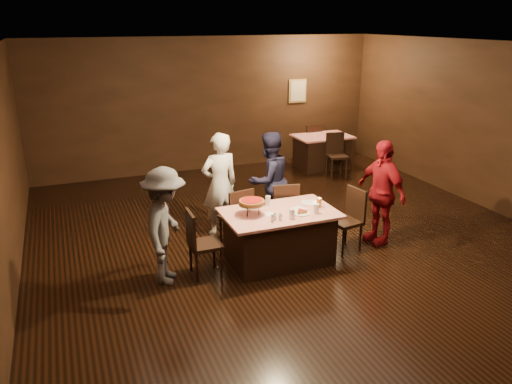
% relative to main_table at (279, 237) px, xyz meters
% --- Properties ---
extents(room, '(10.00, 10.04, 3.02)m').
position_rel_main_table_xyz_m(room, '(0.50, 0.01, 1.75)').
color(room, black).
rests_on(room, ground).
extents(main_table, '(1.60, 1.00, 0.77)m').
position_rel_main_table_xyz_m(main_table, '(0.00, 0.00, 0.00)').
color(main_table, '#B5170C').
rests_on(main_table, ground).
extents(back_table, '(1.30, 0.90, 0.77)m').
position_rel_main_table_xyz_m(back_table, '(2.93, 4.07, 0.00)').
color(back_table, '#B40E0C').
rests_on(back_table, ground).
extents(chair_far_left, '(0.49, 0.49, 0.95)m').
position_rel_main_table_xyz_m(chair_far_left, '(-0.40, 0.75, 0.09)').
color(chair_far_left, black).
rests_on(chair_far_left, ground).
extents(chair_far_right, '(0.48, 0.48, 0.95)m').
position_rel_main_table_xyz_m(chair_far_right, '(0.40, 0.75, 0.09)').
color(chair_far_right, black).
rests_on(chair_far_right, ground).
extents(chair_end_left, '(0.42, 0.42, 0.95)m').
position_rel_main_table_xyz_m(chair_end_left, '(-1.10, -0.00, 0.09)').
color(chair_end_left, black).
rests_on(chair_end_left, ground).
extents(chair_end_right, '(0.48, 0.48, 0.95)m').
position_rel_main_table_xyz_m(chair_end_right, '(1.10, -0.00, 0.09)').
color(chair_end_right, black).
rests_on(chair_end_right, ground).
extents(chair_back_near, '(0.49, 0.49, 0.95)m').
position_rel_main_table_xyz_m(chair_back_near, '(2.93, 3.37, 0.09)').
color(chair_back_near, black).
rests_on(chair_back_near, ground).
extents(chair_back_far, '(0.43, 0.43, 0.95)m').
position_rel_main_table_xyz_m(chair_back_far, '(2.93, 4.67, 0.09)').
color(chair_back_far, black).
rests_on(chair_back_far, ground).
extents(diner_white_jacket, '(0.66, 0.48, 1.69)m').
position_rel_main_table_xyz_m(diner_white_jacket, '(-0.48, 1.26, 0.46)').
color(diner_white_jacket, white).
rests_on(diner_white_jacket, ground).
extents(diner_navy_hoodie, '(0.94, 0.82, 1.63)m').
position_rel_main_table_xyz_m(diner_navy_hoodie, '(0.37, 1.25, 0.43)').
color(diner_navy_hoodie, black).
rests_on(diner_navy_hoodie, ground).
extents(diner_grey_knit, '(0.95, 1.17, 1.58)m').
position_rel_main_table_xyz_m(diner_grey_knit, '(-1.62, 0.04, 0.41)').
color(diner_grey_knit, '#515156').
rests_on(diner_grey_knit, ground).
extents(diner_red_shirt, '(0.54, 1.01, 1.65)m').
position_rel_main_table_xyz_m(diner_red_shirt, '(1.74, 0.06, 0.44)').
color(diner_red_shirt, maroon).
rests_on(diner_red_shirt, ground).
extents(pizza_stand, '(0.38, 0.38, 0.22)m').
position_rel_main_table_xyz_m(pizza_stand, '(-0.40, 0.05, 0.57)').
color(pizza_stand, black).
rests_on(pizza_stand, main_table).
extents(plate_with_slice, '(0.25, 0.25, 0.06)m').
position_rel_main_table_xyz_m(plate_with_slice, '(0.25, -0.18, 0.41)').
color(plate_with_slice, white).
rests_on(plate_with_slice, main_table).
extents(plate_empty, '(0.25, 0.25, 0.01)m').
position_rel_main_table_xyz_m(plate_empty, '(0.55, 0.15, 0.39)').
color(plate_empty, white).
rests_on(plate_empty, main_table).
extents(glass_front_left, '(0.08, 0.08, 0.14)m').
position_rel_main_table_xyz_m(glass_front_left, '(0.05, -0.30, 0.46)').
color(glass_front_left, silver).
rests_on(glass_front_left, main_table).
extents(glass_front_right, '(0.08, 0.08, 0.14)m').
position_rel_main_table_xyz_m(glass_front_right, '(0.45, -0.25, 0.46)').
color(glass_front_right, silver).
rests_on(glass_front_right, main_table).
extents(glass_amber, '(0.08, 0.08, 0.14)m').
position_rel_main_table_xyz_m(glass_amber, '(0.60, -0.05, 0.46)').
color(glass_amber, '#BF7F26').
rests_on(glass_amber, main_table).
extents(glass_back, '(0.08, 0.08, 0.14)m').
position_rel_main_table_xyz_m(glass_back, '(-0.05, 0.30, 0.46)').
color(glass_back, silver).
rests_on(glass_back, main_table).
extents(condiments, '(0.17, 0.10, 0.09)m').
position_rel_main_table_xyz_m(condiments, '(-0.18, -0.28, 0.43)').
color(condiments, silver).
rests_on(condiments, main_table).
extents(napkin_center, '(0.19, 0.19, 0.01)m').
position_rel_main_table_xyz_m(napkin_center, '(0.30, -0.00, 0.39)').
color(napkin_center, white).
rests_on(napkin_center, main_table).
extents(napkin_left, '(0.21, 0.21, 0.01)m').
position_rel_main_table_xyz_m(napkin_left, '(-0.15, -0.05, 0.39)').
color(napkin_left, white).
rests_on(napkin_left, main_table).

